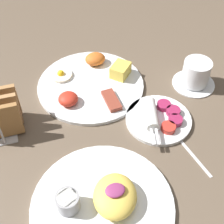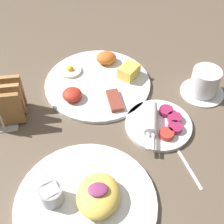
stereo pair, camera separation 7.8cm
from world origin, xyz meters
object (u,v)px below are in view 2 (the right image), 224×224
(toast_rack, at_px, (3,102))
(coffee_cup, at_px, (205,83))
(plate_condiments, at_px, (159,123))
(plate_breakfast, at_px, (99,81))
(plate_foreground, at_px, (87,200))

(toast_rack, relative_size, coffee_cup, 0.97)
(plate_condiments, xyz_separation_m, coffee_cup, (0.15, 0.10, 0.02))
(toast_rack, bearing_deg, plate_condiments, -13.58)
(plate_condiments, relative_size, coffee_cup, 1.45)
(plate_breakfast, relative_size, coffee_cup, 2.49)
(plate_breakfast, height_order, plate_foreground, plate_foreground)
(toast_rack, bearing_deg, plate_breakfast, 19.59)
(plate_breakfast, bearing_deg, toast_rack, -160.41)
(plate_condiments, height_order, coffee_cup, coffee_cup)
(coffee_cup, bearing_deg, plate_breakfast, 164.26)
(toast_rack, bearing_deg, coffee_cup, 1.04)
(plate_foreground, height_order, toast_rack, toast_rack)
(plate_condiments, height_order, plate_foreground, plate_foreground)
(toast_rack, xyz_separation_m, coffee_cup, (0.53, 0.01, -0.01))
(plate_condiments, bearing_deg, toast_rack, 166.42)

